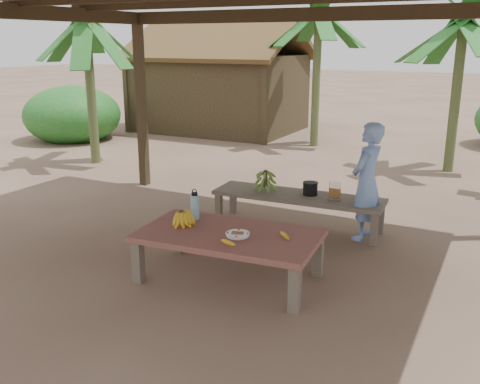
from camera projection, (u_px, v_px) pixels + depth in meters
The scene contains 16 objects.
ground at pixel (224, 262), 5.93m from camera, with size 80.00×80.00×0.00m, color brown.
work_table at pixel (229, 239), 5.39m from camera, with size 1.88×1.15×0.50m.
bench at pixel (298, 199), 6.90m from camera, with size 2.23×0.71×0.45m.
ripe_banana_bunch at pixel (181, 217), 5.59m from camera, with size 0.28×0.24×0.17m, color yellow, non-canonical shape.
plate at pixel (238, 234), 5.27m from camera, with size 0.24×0.24×0.04m.
loose_banana_front at pixel (228, 242), 5.05m from camera, with size 0.04×0.16×0.04m, color yellow.
loose_banana_side at pixel (285, 236), 5.23m from camera, with size 0.04×0.17×0.04m, color yellow.
water_flask at pixel (195, 206), 5.76m from camera, with size 0.09×0.09×0.34m.
green_banana_stalk at pixel (265, 180), 7.03m from camera, with size 0.26×0.26×0.29m, color #598C2D, non-canonical shape.
cooking_pot at pixel (310, 189), 6.86m from camera, with size 0.19×0.19×0.16m, color black.
skewer_rack at pixel (335, 191), 6.62m from camera, with size 0.18×0.08×0.24m, color #A57F47, non-canonical shape.
woman at pixel (367, 182), 6.44m from camera, with size 0.53×0.35×1.45m, color #6E90D1.
hut at pixel (221, 89), 14.45m from camera, with size 4.40×3.43×2.85m.
banana_plant_n at pixel (463, 34), 9.39m from camera, with size 1.80×1.80×2.97m.
banana_plant_nw at pixel (318, 22), 11.76m from camera, with size 1.80×1.80×3.25m.
banana_plant_w at pixel (86, 33), 10.08m from camera, with size 1.80×1.80×2.98m.
Camera 1 is at (2.67, -4.80, 2.36)m, focal length 40.00 mm.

